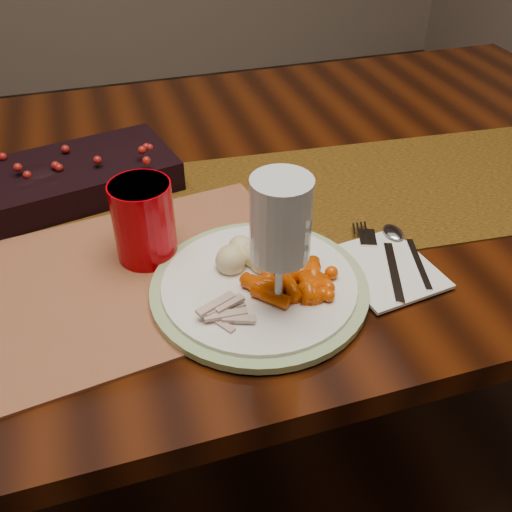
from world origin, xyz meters
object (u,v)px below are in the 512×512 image
object	(u,v)px
turkey_shreds	(228,314)
wine_glass	(280,253)
napkin	(385,268)
baby_carrots	(291,290)
dining_table	(233,331)
red_cup	(144,221)
placemat_main	(140,276)
dinner_plate	(259,286)
mashed_potatoes	(245,250)
centerpiece	(69,174)

from	to	relation	value
turkey_shreds	wine_glass	size ratio (longest dim) A/B	0.36
turkey_shreds	napkin	bearing A→B (deg)	10.41
baby_carrots	turkey_shreds	distance (m)	0.09
baby_carrots	wine_glass	size ratio (longest dim) A/B	0.52
dining_table	red_cup	bearing A→B (deg)	-133.17
dining_table	turkey_shreds	world-z (taller)	turkey_shreds
napkin	red_cup	distance (m)	0.34
baby_carrots	red_cup	distance (m)	0.23
turkey_shreds	wine_glass	bearing A→B (deg)	6.82
placemat_main	red_cup	world-z (taller)	red_cup
dinner_plate	napkin	bearing A→B (deg)	-3.12
wine_glass	napkin	bearing A→B (deg)	11.81
dinner_plate	red_cup	size ratio (longest dim) A/B	2.48
red_cup	wine_glass	bearing A→B (deg)	-50.25
mashed_potatoes	dinner_plate	bearing A→B (deg)	-81.68
centerpiece	mashed_potatoes	world-z (taller)	centerpiece
placemat_main	red_cup	bearing A→B (deg)	57.14
turkey_shreds	napkin	distance (m)	0.24
centerpiece	turkey_shreds	size ratio (longest dim) A/B	4.70
dining_table	baby_carrots	bearing A→B (deg)	-90.71
dinner_plate	red_cup	world-z (taller)	red_cup
dinner_plate	napkin	distance (m)	0.18
placemat_main	napkin	distance (m)	0.34
baby_carrots	dinner_plate	bearing A→B (deg)	129.32
turkey_shreds	dining_table	bearing A→B (deg)	75.34
mashed_potatoes	red_cup	bearing A→B (deg)	147.55
dinner_plate	wine_glass	size ratio (longest dim) A/B	1.46
placemat_main	turkey_shreds	world-z (taller)	turkey_shreds
napkin	wine_glass	size ratio (longest dim) A/B	0.73
centerpiece	dining_table	bearing A→B (deg)	-8.25
placemat_main	napkin	bearing A→B (deg)	-23.18
mashed_potatoes	napkin	bearing A→B (deg)	-16.09
centerpiece	dinner_plate	bearing A→B (deg)	-56.14
dining_table	baby_carrots	xyz separation A→B (m)	(-0.00, -0.34, 0.40)
napkin	mashed_potatoes	bearing A→B (deg)	156.11
mashed_potatoes	turkey_shreds	bearing A→B (deg)	-117.26
centerpiece	red_cup	bearing A→B (deg)	-65.81
dining_table	dinner_plate	size ratio (longest dim) A/B	6.18
red_cup	placemat_main	bearing A→B (deg)	-115.00
dinner_plate	mashed_potatoes	bearing A→B (deg)	98.32
placemat_main	wine_glass	xyz separation A→B (m)	(0.16, -0.13, 0.10)
dinner_plate	red_cup	distance (m)	0.19
placemat_main	wine_glass	distance (m)	0.23
baby_carrots	mashed_potatoes	world-z (taller)	mashed_potatoes
red_cup	napkin	bearing A→B (deg)	-23.06
turkey_shreds	placemat_main	bearing A→B (deg)	124.32
dining_table	wine_glass	distance (m)	0.59
turkey_shreds	wine_glass	xyz separation A→B (m)	(0.07, 0.01, 0.07)
wine_glass	mashed_potatoes	bearing A→B (deg)	100.74
centerpiece	placemat_main	xyz separation A→B (m)	(0.08, -0.25, -0.03)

